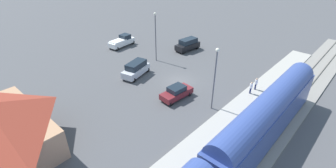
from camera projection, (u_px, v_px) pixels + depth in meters
ground_plane at (179, 82)px, 36.00m from camera, size 200.00×200.00×0.00m
railway_track at (274, 122)px, 27.80m from camera, size 4.80×70.00×0.30m
platform at (242, 108)px, 30.10m from camera, size 3.20×46.00×0.30m
pedestrian_on_platform at (251, 87)px, 32.17m from camera, size 0.36×0.36×1.71m
pedestrian_waiting_far at (256, 83)px, 33.06m from camera, size 0.36×0.36×1.71m
suv_black at (188, 44)px, 46.04m from camera, size 2.48×5.08×2.22m
suv_silver at (136, 69)px, 37.11m from camera, size 3.07×5.22×2.22m
sedan_maroon at (177, 92)px, 31.79m from camera, size 2.22×4.64×1.74m
pickup_white at (122, 41)px, 47.84m from camera, size 2.47×5.56×2.14m
light_pole_near_platform at (215, 72)px, 27.78m from camera, size 0.44×0.44×7.88m
light_pole_lot_center at (156, 32)px, 39.98m from camera, size 0.44×0.44×8.21m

